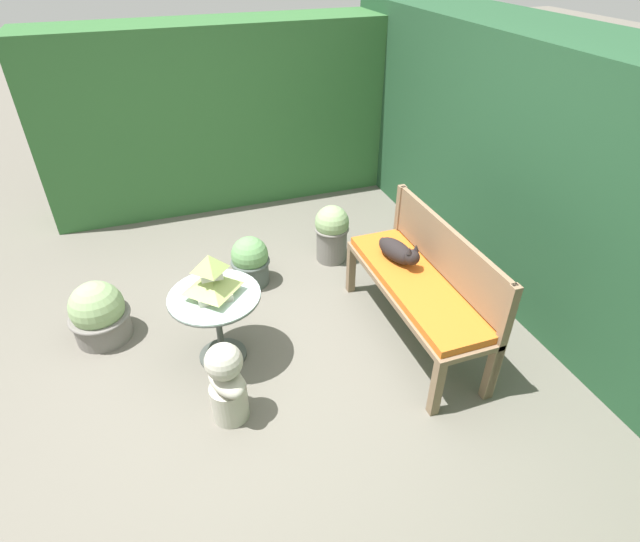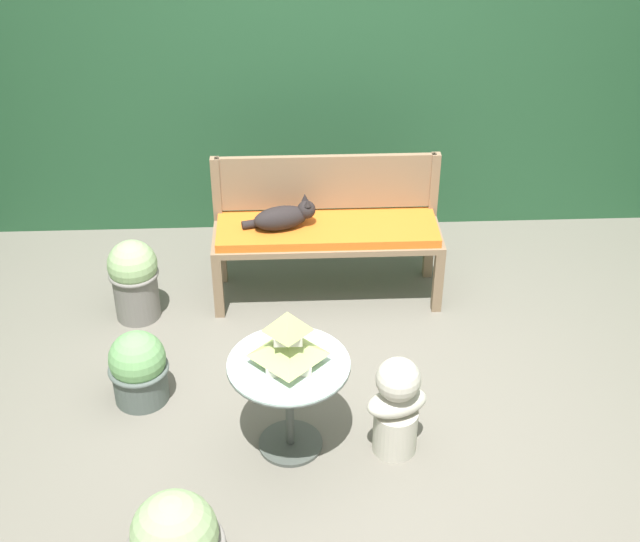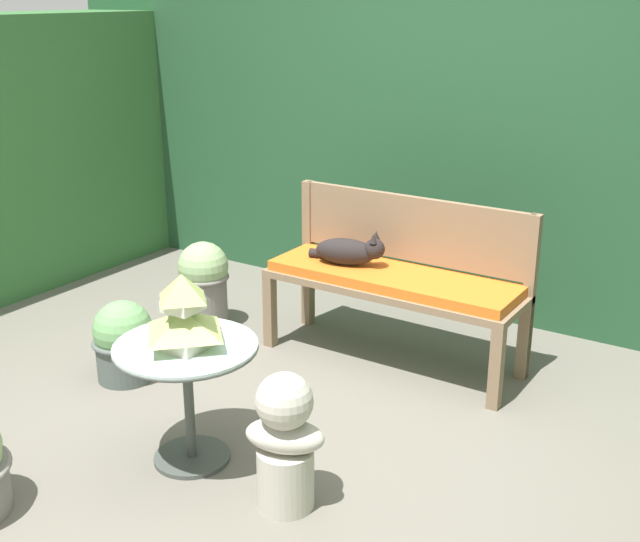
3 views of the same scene
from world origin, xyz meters
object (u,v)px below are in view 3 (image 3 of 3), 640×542
at_px(garden_bench, 393,285).
at_px(pagoda_birdhouse, 184,316).
at_px(potted_plant_patio_mid, 124,341).
at_px(cat, 349,251).
at_px(potted_plant_table_near, 204,282).
at_px(garden_bust, 285,441).
at_px(patio_table, 187,370).

xyz_separation_m(garden_bench, pagoda_birdhouse, (-0.26, -1.37, 0.24)).
distance_m(pagoda_birdhouse, potted_plant_patio_mid, 1.04).
relative_size(garden_bench, cat, 3.10).
bearing_deg(garden_bench, potted_plant_patio_mid, -138.53).
xyz_separation_m(cat, potted_plant_table_near, (-0.93, -0.16, -0.32)).
xyz_separation_m(garden_bust, potted_plant_patio_mid, (-1.37, 0.45, -0.08)).
height_order(pagoda_birdhouse, garden_bust, pagoda_birdhouse).
bearing_deg(potted_plant_patio_mid, pagoda_birdhouse, -26.18).
bearing_deg(patio_table, potted_plant_patio_mid, 153.82).
bearing_deg(garden_bust, garden_bench, 83.23).
distance_m(garden_bust, potted_plant_patio_mid, 1.45).
height_order(garden_bust, potted_plant_table_near, garden_bust).
bearing_deg(pagoda_birdhouse, garden_bust, -4.94).
xyz_separation_m(patio_table, potted_plant_patio_mid, (-0.83, 0.41, -0.22)).
height_order(potted_plant_table_near, potted_plant_patio_mid, potted_plant_table_near).
xyz_separation_m(patio_table, garden_bust, (0.54, -0.05, -0.14)).
distance_m(cat, garden_bust, 1.54).
relative_size(cat, patio_table, 0.75).
xyz_separation_m(garden_bench, cat, (-0.27, -0.01, 0.15)).
xyz_separation_m(cat, pagoda_birdhouse, (0.01, -1.35, 0.08)).
distance_m(garden_bench, cat, 0.31).
bearing_deg(garden_bench, pagoda_birdhouse, -100.78).
distance_m(patio_table, potted_plant_table_near, 1.53).
bearing_deg(cat, potted_plant_patio_mid, -145.50).
xyz_separation_m(garden_bench, potted_plant_table_near, (-1.20, -0.18, -0.17)).
bearing_deg(patio_table, garden_bust, -4.94).
bearing_deg(patio_table, garden_bench, 79.22).
height_order(garden_bench, potted_plant_patio_mid, garden_bench).
relative_size(patio_table, potted_plant_patio_mid, 1.41).
height_order(patio_table, garden_bust, garden_bust).
bearing_deg(potted_plant_table_near, garden_bench, 8.34).
distance_m(cat, patio_table, 1.36).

